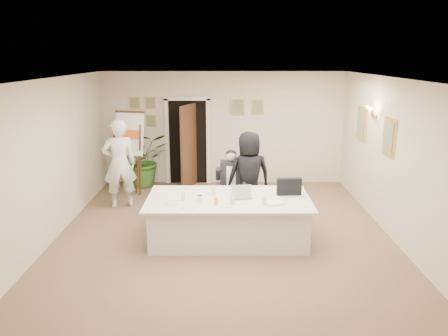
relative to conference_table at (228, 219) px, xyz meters
name	(u,v)px	position (x,y,z in m)	size (l,w,h in m)	color
floor	(224,236)	(-0.09, 0.14, -0.39)	(7.00, 7.00, 0.00)	brown
ceiling	(224,79)	(-0.09, 0.14, 2.41)	(6.00, 7.00, 0.02)	white
wall_back	(224,128)	(-0.09, 3.64, 1.01)	(6.00, 0.10, 2.80)	beige
wall_front	(223,247)	(-0.09, -3.36, 1.01)	(6.00, 0.10, 2.80)	beige
wall_left	(50,161)	(-3.09, 0.14, 1.01)	(0.10, 7.00, 2.80)	beige
wall_right	(397,161)	(2.91, 0.14, 1.01)	(0.10, 7.00, 2.80)	beige
doorway	(188,144)	(-0.97, 3.46, 0.65)	(1.14, 0.86, 2.20)	black
pictures_back_wall	(191,111)	(-0.89, 3.61, 1.46)	(3.40, 0.06, 0.80)	#E0C24C
pictures_right_wall	(374,130)	(2.88, 1.34, 1.36)	(0.06, 2.20, 0.80)	#E0C24C
wall_sconce	(372,112)	(2.81, 1.34, 1.71)	(0.20, 0.30, 0.24)	#B9773B
conference_table	(228,219)	(0.00, 0.00, 0.00)	(2.82, 1.50, 0.78)	silver
seated_man	(231,183)	(0.06, 1.18, 0.30)	(0.59, 0.63, 1.39)	black
flip_chart	(133,158)	(-2.17, 2.56, 0.50)	(0.70, 0.51, 1.94)	#382111
standing_man	(119,164)	(-2.29, 1.74, 0.56)	(0.70, 0.46, 1.91)	silver
standing_woman	(249,175)	(0.41, 1.11, 0.49)	(0.86, 0.56, 1.76)	black
potted_palm	(143,159)	(-2.09, 3.34, 0.28)	(1.21, 1.05, 1.35)	#346020
laptop	(241,190)	(0.22, 0.04, 0.52)	(0.35, 0.36, 0.28)	#B7BABC
laptop_bag	(289,187)	(1.07, 0.19, 0.53)	(0.43, 0.12, 0.30)	black
paper_stack	(274,203)	(0.76, -0.32, 0.40)	(0.28, 0.20, 0.03)	white
plate_left	(172,203)	(-0.94, -0.28, 0.39)	(0.23, 0.23, 0.01)	white
plate_mid	(188,207)	(-0.66, -0.47, 0.39)	(0.24, 0.24, 0.01)	white
plate_near	(227,206)	(-0.03, -0.43, 0.39)	(0.23, 0.23, 0.01)	white
glass_a	(183,196)	(-0.77, -0.13, 0.45)	(0.06, 0.06, 0.14)	silver
glass_b	(233,201)	(0.07, -0.36, 0.45)	(0.07, 0.07, 0.14)	silver
glass_c	(264,201)	(0.58, -0.37, 0.45)	(0.06, 0.06, 0.14)	silver
glass_d	(213,191)	(-0.27, 0.19, 0.45)	(0.07, 0.07, 0.14)	silver
oj_glass	(216,201)	(-0.21, -0.37, 0.45)	(0.06, 0.06, 0.13)	#FEAE15
steel_jug	(200,198)	(-0.49, -0.19, 0.44)	(0.08, 0.08, 0.11)	silver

